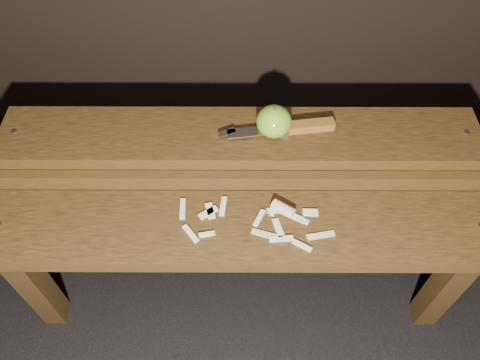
{
  "coord_description": "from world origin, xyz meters",
  "views": [
    {
      "loc": [
        0.0,
        -0.62,
        1.35
      ],
      "look_at": [
        0.0,
        0.06,
        0.45
      ],
      "focal_mm": 35.0,
      "sensor_mm": 36.0,
      "label": 1
    }
  ],
  "objects_px": {
    "apple": "(274,121)",
    "bench_front_tier": "(240,244)",
    "bench_rear_tier": "(240,156)",
    "knife": "(296,127)"
  },
  "relations": [
    {
      "from": "apple",
      "to": "bench_front_tier",
      "type": "bearing_deg",
      "value": -109.37
    },
    {
      "from": "bench_rear_tier",
      "to": "knife",
      "type": "bearing_deg",
      "value": 4.29
    },
    {
      "from": "bench_rear_tier",
      "to": "apple",
      "type": "xyz_separation_m",
      "value": [
        0.08,
        0.0,
        0.12
      ]
    },
    {
      "from": "bench_front_tier",
      "to": "apple",
      "type": "bearing_deg",
      "value": 70.63
    },
    {
      "from": "bench_rear_tier",
      "to": "knife",
      "type": "xyz_separation_m",
      "value": [
        0.14,
        0.01,
        0.1
      ]
    },
    {
      "from": "bench_rear_tier",
      "to": "knife",
      "type": "height_order",
      "value": "knife"
    },
    {
      "from": "bench_rear_tier",
      "to": "knife",
      "type": "relative_size",
      "value": 4.16
    },
    {
      "from": "bench_front_tier",
      "to": "apple",
      "type": "height_order",
      "value": "apple"
    },
    {
      "from": "bench_rear_tier",
      "to": "apple",
      "type": "distance_m",
      "value": 0.15
    },
    {
      "from": "apple",
      "to": "knife",
      "type": "bearing_deg",
      "value": 6.09
    }
  ]
}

